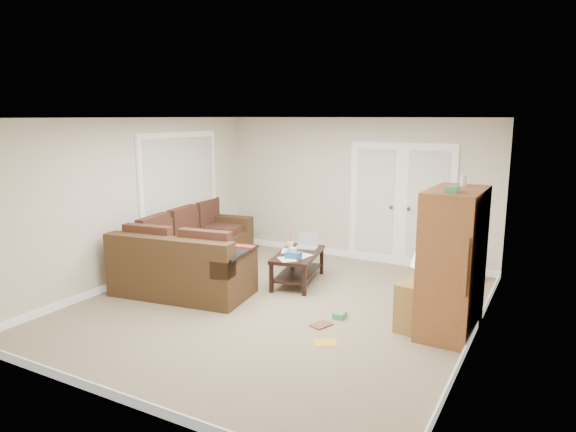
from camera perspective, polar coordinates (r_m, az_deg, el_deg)
The scene contains 17 objects.
floor at distance 7.04m, azimuth -1.18°, elevation -9.96°, with size 5.50×5.50×0.00m, color gray.
ceiling at distance 6.57m, azimuth -1.27°, elevation 10.85°, with size 5.00×5.50×0.02m, color silver.
wall_left at distance 8.21m, azimuth -16.54°, elevation 1.68°, with size 0.02×5.50×2.50m, color beige.
wall_right at distance 5.88m, azimuth 20.40°, elevation -2.15°, with size 0.02×5.50×2.50m, color beige.
wall_back at distance 9.15m, azimuth 7.40°, elevation 2.96°, with size 5.00×0.02×2.50m, color beige.
wall_front at distance 4.58m, azimuth -18.70°, elevation -5.67°, with size 5.00×0.02×2.50m, color beige.
baseboards at distance 7.02m, azimuth -1.19°, elevation -9.58°, with size 5.00×5.50×0.10m, color white, non-canonical shape.
french_doors at distance 8.88m, azimuth 12.40°, elevation 1.15°, with size 1.80×0.05×2.13m.
window_left at distance 8.87m, azimuth -11.91°, elevation 4.52°, with size 0.05×1.92×1.42m.
sectional_sofa at distance 8.23m, azimuth -10.73°, elevation -4.40°, with size 2.36×3.05×0.91m.
coffee_table at distance 7.90m, azimuth 1.17°, elevation -5.58°, with size 0.81×1.26×0.79m.
tv_armoire at distance 6.29m, azimuth 17.81°, elevation -4.78°, with size 0.61×1.08×1.84m.
side_cabinet at distance 6.34m, azimuth 14.39°, elevation -9.39°, with size 0.52×0.52×0.96m.
space_heater at distance 8.55m, azimuth 20.39°, elevation -5.70°, with size 0.13×0.11×0.32m, color silver.
floor_magazine at distance 5.99m, azimuth 4.13°, elevation -13.84°, with size 0.27×0.21×0.01m, color yellow.
floor_greenbox at distance 6.67m, azimuth 5.78°, elevation -10.88°, with size 0.14×0.18×0.07m, color #469B60.
floor_book at distance 6.49m, azimuth 3.10°, elevation -11.75°, with size 0.18×0.25×0.02m, color brown.
Camera 1 is at (3.28, -5.69, 2.52)m, focal length 32.00 mm.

